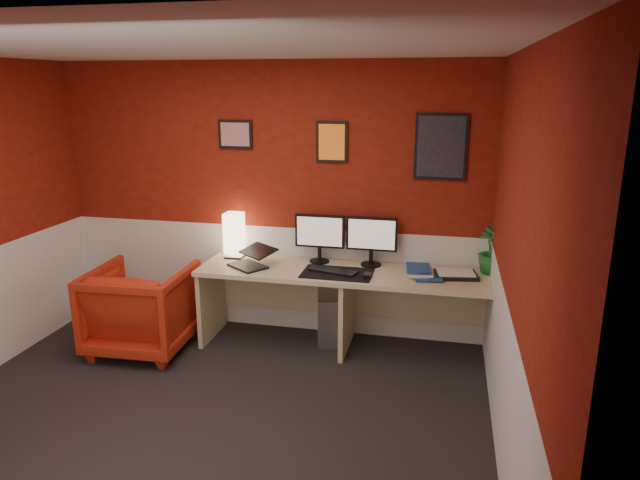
% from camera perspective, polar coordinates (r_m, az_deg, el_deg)
% --- Properties ---
extents(ground, '(4.00, 3.50, 0.01)m').
position_cam_1_polar(ground, '(4.28, -11.98, -17.53)').
color(ground, black).
rests_on(ground, ground).
extents(ceiling, '(4.00, 3.50, 0.01)m').
position_cam_1_polar(ceiling, '(3.62, -14.25, 18.10)').
color(ceiling, white).
rests_on(ceiling, ground).
extents(wall_back, '(4.00, 0.01, 2.50)m').
position_cam_1_polar(wall_back, '(5.34, -5.03, 3.94)').
color(wall_back, maroon).
rests_on(wall_back, ground).
extents(wall_right, '(0.01, 3.50, 2.50)m').
position_cam_1_polar(wall_right, '(3.43, 18.83, -3.28)').
color(wall_right, maroon).
rests_on(wall_right, ground).
extents(wainscot_back, '(4.00, 0.01, 1.00)m').
position_cam_1_polar(wainscot_back, '(5.53, -4.87, -3.71)').
color(wainscot_back, silver).
rests_on(wainscot_back, ground).
extents(wainscot_right, '(0.01, 3.50, 1.00)m').
position_cam_1_polar(wainscot_right, '(3.73, 17.74, -14.27)').
color(wainscot_right, silver).
rests_on(wainscot_right, ground).
extents(desk, '(2.60, 0.65, 0.73)m').
position_cam_1_polar(desk, '(5.10, 2.65, -7.00)').
color(desk, '#C9B681').
rests_on(desk, ground).
extents(shoji_lamp, '(0.16, 0.16, 0.40)m').
position_cam_1_polar(shoji_lamp, '(5.36, -8.50, 0.36)').
color(shoji_lamp, '#FFE5B2').
rests_on(shoji_lamp, desk).
extents(laptop, '(0.40, 0.38, 0.22)m').
position_cam_1_polar(laptop, '(5.08, -7.21, -1.50)').
color(laptop, black).
rests_on(laptop, desk).
extents(monitor_left, '(0.45, 0.06, 0.58)m').
position_cam_1_polar(monitor_left, '(5.13, -0.06, 0.90)').
color(monitor_left, black).
rests_on(monitor_left, desk).
extents(monitor_right, '(0.45, 0.06, 0.58)m').
position_cam_1_polar(monitor_right, '(5.06, 5.14, 0.61)').
color(monitor_right, black).
rests_on(monitor_right, desk).
extents(desk_mat, '(0.60, 0.38, 0.01)m').
position_cam_1_polar(desk_mat, '(4.90, 1.72, -3.31)').
color(desk_mat, black).
rests_on(desk_mat, desk).
extents(keyboard, '(0.44, 0.24, 0.02)m').
position_cam_1_polar(keyboard, '(4.92, 1.31, -3.07)').
color(keyboard, black).
rests_on(keyboard, desk_mat).
extents(mouse, '(0.06, 0.10, 0.03)m').
position_cam_1_polar(mouse, '(4.81, 4.73, -3.49)').
color(mouse, black).
rests_on(mouse, desk_mat).
extents(book_bottom, '(0.26, 0.33, 0.03)m').
position_cam_1_polar(book_bottom, '(4.88, 9.32, -3.45)').
color(book_bottom, navy).
rests_on(book_bottom, desk).
extents(book_middle, '(0.21, 0.28, 0.02)m').
position_cam_1_polar(book_middle, '(4.89, 8.82, -3.11)').
color(book_middle, silver).
rests_on(book_middle, book_bottom).
extents(book_top, '(0.22, 0.28, 0.03)m').
position_cam_1_polar(book_top, '(4.90, 8.55, -2.76)').
color(book_top, navy).
rests_on(book_top, book_middle).
extents(zen_tray, '(0.38, 0.30, 0.03)m').
position_cam_1_polar(zen_tray, '(4.95, 13.31, -3.41)').
color(zen_tray, black).
rests_on(zen_tray, desk).
extents(potted_plant, '(0.24, 0.24, 0.41)m').
position_cam_1_polar(potted_plant, '(5.07, 16.71, -0.97)').
color(potted_plant, '#19591E').
rests_on(potted_plant, desk).
extents(pc_tower, '(0.29, 0.48, 0.45)m').
position_cam_1_polar(pc_tower, '(5.33, 0.85, -7.59)').
color(pc_tower, '#99999E').
rests_on(pc_tower, ground).
extents(armchair, '(0.86, 0.88, 0.77)m').
position_cam_1_polar(armchair, '(5.33, -17.24, -6.49)').
color(armchair, red).
rests_on(armchair, ground).
extents(art_left, '(0.32, 0.02, 0.26)m').
position_cam_1_polar(art_left, '(5.34, -8.39, 10.34)').
color(art_left, red).
rests_on(art_left, wall_back).
extents(art_center, '(0.28, 0.02, 0.36)m').
position_cam_1_polar(art_center, '(5.10, 1.19, 9.71)').
color(art_center, orange).
rests_on(art_center, wall_back).
extents(art_right, '(0.44, 0.02, 0.56)m').
position_cam_1_polar(art_right, '(5.01, 11.92, 9.05)').
color(art_right, black).
rests_on(art_right, wall_back).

